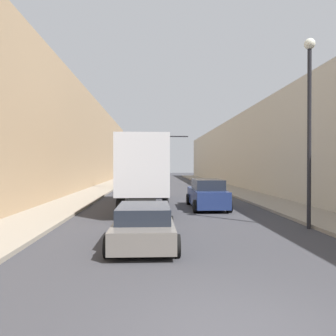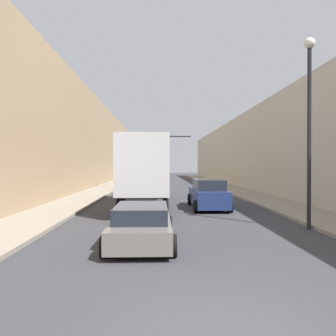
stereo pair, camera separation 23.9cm
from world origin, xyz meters
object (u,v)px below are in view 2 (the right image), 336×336
object	(u,v)px
sedan_car	(142,224)
traffic_signal_gantry	(138,150)
suv_car	(208,194)
semi_truck	(146,169)
street_lamp	(309,109)

from	to	relation	value
sedan_car	traffic_signal_gantry	xyz separation A→B (m)	(-1.57, 24.20, 3.56)
suv_car	traffic_signal_gantry	world-z (taller)	traffic_signal_gantry
semi_truck	traffic_signal_gantry	distance (m)	14.51
traffic_signal_gantry	sedan_car	bearing A→B (deg)	-86.28
semi_truck	suv_car	distance (m)	4.22
semi_truck	street_lamp	bearing A→B (deg)	-48.57
sedan_car	suv_car	xyz separation A→B (m)	(3.51, 8.54, 0.20)
semi_truck	sedan_car	world-z (taller)	semi_truck
sedan_car	street_lamp	distance (m)	8.13
sedan_car	suv_car	world-z (taller)	suv_car
traffic_signal_gantry	street_lamp	xyz separation A→B (m)	(8.18, -22.05, 0.67)
suv_car	street_lamp	world-z (taller)	street_lamp
traffic_signal_gantry	semi_truck	bearing A→B (deg)	-84.55
suv_car	semi_truck	bearing A→B (deg)	160.28
semi_truck	suv_car	bearing A→B (deg)	-19.72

